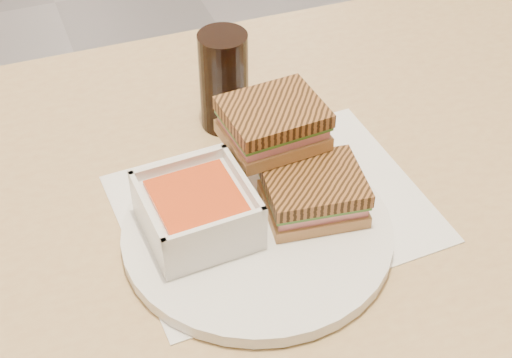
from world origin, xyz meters
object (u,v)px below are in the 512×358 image
object	(u,v)px
soup_bowl	(197,213)
panini_lower	(313,193)
cola_glass	(224,81)
plate	(257,232)
main_table	(271,233)

from	to	relation	value
soup_bowl	panini_lower	world-z (taller)	soup_bowl
soup_bowl	panini_lower	distance (m)	0.13
soup_bowl	cola_glass	distance (m)	0.22
panini_lower	cola_glass	size ratio (longest dim) A/B	0.89
plate	cola_glass	xyz separation A→B (m)	(0.04, 0.21, 0.06)
soup_bowl	plate	bearing A→B (deg)	-17.80
main_table	soup_bowl	world-z (taller)	soup_bowl
main_table	cola_glass	size ratio (longest dim) A/B	9.02
soup_bowl	panini_lower	xyz separation A→B (m)	(0.13, -0.01, -0.00)
main_table	soup_bowl	xyz separation A→B (m)	(-0.12, -0.08, 0.16)
main_table	cola_glass	bearing A→B (deg)	101.86
main_table	plate	bearing A→B (deg)	-120.01
plate	soup_bowl	distance (m)	0.07
plate	cola_glass	world-z (taller)	cola_glass
main_table	panini_lower	size ratio (longest dim) A/B	10.12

